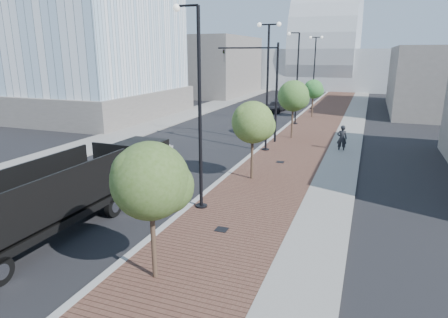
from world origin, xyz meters
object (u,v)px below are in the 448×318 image
(dump_truck, at_px, (102,184))
(dark_car_mid, at_px, (253,107))
(pedestrian, at_px, (342,139))
(white_sedan, at_px, (150,159))

(dump_truck, distance_m, dark_car_mid, 32.82)
(dump_truck, height_order, pedestrian, dump_truck)
(dump_truck, relative_size, white_sedan, 2.74)
(dark_car_mid, bearing_deg, white_sedan, -109.10)
(dark_car_mid, height_order, pedestrian, pedestrian)
(dump_truck, height_order, dark_car_mid, dump_truck)
(white_sedan, height_order, pedestrian, pedestrian)
(white_sedan, bearing_deg, dump_truck, -92.70)
(dark_car_mid, relative_size, pedestrian, 2.22)
(pedestrian, bearing_deg, dark_car_mid, -61.69)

